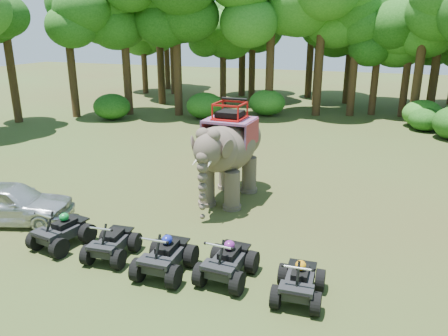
# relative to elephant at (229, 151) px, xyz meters

# --- Properties ---
(ground) EXTENTS (110.00, 110.00, 0.00)m
(ground) POSITION_rel_elephant_xyz_m (0.56, -3.26, -1.88)
(ground) COLOR #47381E
(ground) RESTS_ON ground
(elephant) EXTENTS (2.11, 4.54, 3.76)m
(elephant) POSITION_rel_elephant_xyz_m (0.00, 0.00, 0.00)
(elephant) COLOR brown
(elephant) RESTS_ON ground
(parked_car) EXTENTS (4.42, 2.82, 1.40)m
(parked_car) POSITION_rel_elephant_xyz_m (-6.15, -4.59, -1.18)
(parked_car) COLOR silver
(parked_car) RESTS_ON ground
(atv_0) EXTENTS (1.47, 1.84, 1.23)m
(atv_0) POSITION_rel_elephant_xyz_m (-3.40, -5.35, -1.26)
(atv_0) COLOR black
(atv_0) RESTS_ON ground
(atv_1) EXTENTS (1.29, 1.68, 1.17)m
(atv_1) POSITION_rel_elephant_xyz_m (-1.59, -5.43, -1.29)
(atv_1) COLOR black
(atv_1) RESTS_ON ground
(atv_2) EXTENTS (1.30, 1.76, 1.28)m
(atv_2) POSITION_rel_elephant_xyz_m (0.22, -5.65, -1.24)
(atv_2) COLOR black
(atv_2) RESTS_ON ground
(atv_3) EXTENTS (1.32, 1.76, 1.26)m
(atv_3) POSITION_rel_elephant_xyz_m (1.86, -5.33, -1.25)
(atv_3) COLOR black
(atv_3) RESTS_ON ground
(atv_4) EXTENTS (1.23, 1.63, 1.17)m
(atv_4) POSITION_rel_elephant_xyz_m (3.78, -5.57, -1.30)
(atv_4) COLOR black
(atv_4) RESTS_ON ground
(tree_0) EXTENTS (6.88, 6.88, 9.83)m
(tree_0) POSITION_rel_elephant_xyz_m (0.56, 17.63, 3.04)
(tree_0) COLOR #195114
(tree_0) RESTS_ON ground
(tree_1) EXTENTS (5.09, 5.09, 7.27)m
(tree_1) POSITION_rel_elephant_xyz_m (4.41, 19.32, 1.75)
(tree_1) COLOR #195114
(tree_1) RESTS_ON ground
(tree_2) EXTENTS (5.18, 5.18, 7.39)m
(tree_2) POSITION_rel_elephant_xyz_m (8.21, 18.49, 1.82)
(tree_2) COLOR #195114
(tree_2) RESTS_ON ground
(tree_28) EXTENTS (5.55, 5.55, 7.93)m
(tree_28) POSITION_rel_elephant_xyz_m (-18.29, 8.13, 2.09)
(tree_28) COLOR #195114
(tree_28) RESTS_ON ground
(tree_29) EXTENTS (6.04, 6.04, 8.63)m
(tree_29) POSITION_rel_elephant_xyz_m (-15.76, 11.07, 2.44)
(tree_29) COLOR #195114
(tree_29) RESTS_ON ground
(tree_30) EXTENTS (6.62, 6.62, 9.46)m
(tree_30) POSITION_rel_elephant_xyz_m (-12.64, 13.23, 2.85)
(tree_30) COLOR #195114
(tree_30) RESTS_ON ground
(tree_31) EXTENTS (6.80, 6.80, 9.71)m
(tree_31) POSITION_rel_elephant_xyz_m (-9.01, 14.20, 2.98)
(tree_31) COLOR #195114
(tree_31) RESTS_ON ground
(tree_32) EXTENTS (5.05, 5.05, 7.21)m
(tree_32) POSITION_rel_elephant_xyz_m (-7.36, 19.18, 1.73)
(tree_32) COLOR #195114
(tree_32) RESTS_ON ground
(tree_33) EXTENTS (6.87, 6.87, 9.81)m
(tree_33) POSITION_rel_elephant_xyz_m (-2.76, 16.49, 3.03)
(tree_33) COLOR #195114
(tree_33) RESTS_ON ground
(tree_34) EXTENTS (7.31, 7.31, 10.44)m
(tree_34) POSITION_rel_elephant_xyz_m (-1.47, 25.86, 3.34)
(tree_34) COLOR #195114
(tree_34) RESTS_ON ground
(tree_37) EXTENTS (7.54, 7.54, 10.78)m
(tree_37) POSITION_rel_elephant_xyz_m (-7.54, 24.75, 3.51)
(tree_37) COLOR #195114
(tree_37) RESTS_ON ground
(tree_38) EXTENTS (5.23, 5.23, 7.47)m
(tree_38) POSITION_rel_elephant_xyz_m (6.50, 19.33, 1.86)
(tree_38) COLOR #195114
(tree_38) RESTS_ON ground
(tree_39) EXTENTS (7.21, 7.21, 10.30)m
(tree_39) POSITION_rel_elephant_xyz_m (2.13, 23.88, 3.27)
(tree_39) COLOR #195114
(tree_39) RESTS_ON ground
(tree_40) EXTENTS (6.57, 6.57, 9.38)m
(tree_40) POSITION_rel_elephant_xyz_m (7.14, 17.14, 2.81)
(tree_40) COLOR #195114
(tree_40) RESTS_ON ground
(tree_41) EXTENTS (4.97, 4.97, 7.09)m
(tree_41) POSITION_rel_elephant_xyz_m (-0.25, 22.21, 1.67)
(tree_41) COLOR #195114
(tree_41) RESTS_ON ground
(tree_42) EXTENTS (5.71, 5.71, 8.16)m
(tree_42) POSITION_rel_elephant_xyz_m (-16.93, 23.08, 2.20)
(tree_42) COLOR #195114
(tree_42) RESTS_ON ground
(tree_44) EXTENTS (5.83, 5.83, 8.33)m
(tree_44) POSITION_rel_elephant_xyz_m (-16.26, 26.56, 2.28)
(tree_44) COLOR #195114
(tree_44) RESTS_ON ground
(tree_45) EXTENTS (5.24, 5.24, 7.48)m
(tree_45) POSITION_rel_elephant_xyz_m (8.85, 24.41, 1.86)
(tree_45) COLOR #195114
(tree_45) RESTS_ON ground
(tree_46) EXTENTS (5.92, 5.92, 8.46)m
(tree_46) POSITION_rel_elephant_xyz_m (2.93, 18.39, 2.35)
(tree_46) COLOR #195114
(tree_46) RESTS_ON ground
(tree_47) EXTENTS (5.66, 5.66, 8.09)m
(tree_47) POSITION_rel_elephant_xyz_m (-14.13, 23.70, 2.17)
(tree_47) COLOR #195114
(tree_47) RESTS_ON ground
(tree_48) EXTENTS (7.21, 7.21, 10.30)m
(tree_48) POSITION_rel_elephant_xyz_m (-12.56, 18.28, 3.27)
(tree_48) COLOR #195114
(tree_48) RESTS_ON ground
(tree_49) EXTENTS (6.03, 6.03, 8.61)m
(tree_49) POSITION_rel_elephant_xyz_m (-5.74, 21.98, 2.43)
(tree_49) COLOR #195114
(tree_49) RESTS_ON ground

